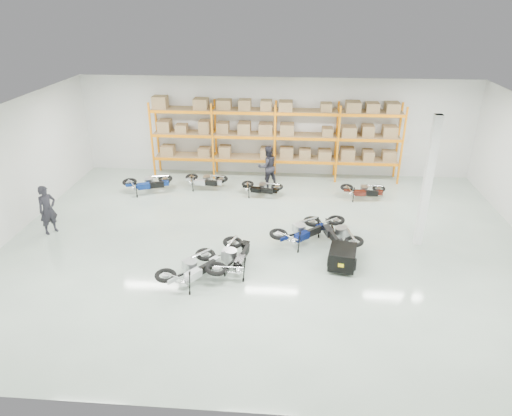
# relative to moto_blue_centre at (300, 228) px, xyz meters

# --- Properties ---
(room) EXTENTS (18.00, 18.00, 18.00)m
(room) POSITION_rel_moto_blue_centre_xyz_m (-1.14, -0.25, 1.68)
(room) COLOR #AFC3B2
(room) RESTS_ON ground
(pallet_rack) EXTENTS (11.28, 0.98, 3.62)m
(pallet_rack) POSITION_rel_moto_blue_centre_xyz_m (-1.14, 6.20, 1.68)
(pallet_rack) COLOR orange
(pallet_rack) RESTS_ON ground
(structural_column) EXTENTS (0.25, 0.25, 4.50)m
(structural_column) POSITION_rel_moto_blue_centre_xyz_m (4.06, 0.25, 1.68)
(structural_column) COLOR white
(structural_column) RESTS_ON ground
(moto_blue_centre) EXTENTS (2.02, 1.94, 1.21)m
(moto_blue_centre) POSITION_rel_moto_blue_centre_xyz_m (0.00, 0.00, 0.00)
(moto_blue_centre) COLOR #07124A
(moto_blue_centre) RESTS_ON ground
(moto_silver_left) EXTENTS (1.86, 2.05, 1.21)m
(moto_silver_left) POSITION_rel_moto_blue_centre_xyz_m (-3.25, -2.61, -0.00)
(moto_silver_left) COLOR silver
(moto_silver_left) RESTS_ON ground
(moto_black_far_left) EXTENTS (1.31, 2.10, 1.27)m
(moto_black_far_left) POSITION_rel_moto_blue_centre_xyz_m (-2.11, -1.91, 0.02)
(moto_black_far_left) COLOR black
(moto_black_far_left) RESTS_ON ground
(moto_touring_right) EXTENTS (1.46, 2.08, 1.22)m
(moto_touring_right) POSITION_rel_moto_blue_centre_xyz_m (1.29, 0.02, 0.00)
(moto_touring_right) COLOR black
(moto_touring_right) RESTS_ON ground
(trailer) EXTENTS (0.97, 1.73, 0.71)m
(trailer) POSITION_rel_moto_blue_centre_xyz_m (1.29, -1.58, -0.16)
(trailer) COLOR black
(trailer) RESTS_ON ground
(moto_back_a) EXTENTS (2.03, 1.46, 1.18)m
(moto_back_a) POSITION_rel_moto_blue_centre_xyz_m (-6.52, 3.93, -0.01)
(moto_back_a) COLOR navy
(moto_back_a) RESTS_ON ground
(moto_back_b) EXTENTS (1.71, 0.96, 1.07)m
(moto_back_b) POSITION_rel_moto_blue_centre_xyz_m (-4.12, 4.54, -0.07)
(moto_back_b) COLOR #B6B9C0
(moto_back_b) RESTS_ON ground
(moto_back_c) EXTENTS (1.67, 1.03, 1.01)m
(moto_back_c) POSITION_rel_moto_blue_centre_xyz_m (-1.61, 3.93, -0.10)
(moto_back_c) COLOR black
(moto_back_c) RESTS_ON ground
(moto_back_d) EXTENTS (1.61, 0.81, 1.04)m
(moto_back_d) POSITION_rel_moto_blue_centre_xyz_m (2.67, 3.95, -0.08)
(moto_back_d) COLOR #46150E
(moto_back_d) RESTS_ON ground
(person_left) EXTENTS (0.72, 0.78, 1.80)m
(person_left) POSITION_rel_moto_blue_centre_xyz_m (-8.94, 0.04, 0.32)
(person_left) COLOR black
(person_left) RESTS_ON ground
(person_back) EXTENTS (1.13, 1.05, 1.87)m
(person_back) POSITION_rel_moto_blue_centre_xyz_m (-1.41, 5.00, 0.36)
(person_back) COLOR #222129
(person_back) RESTS_ON ground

